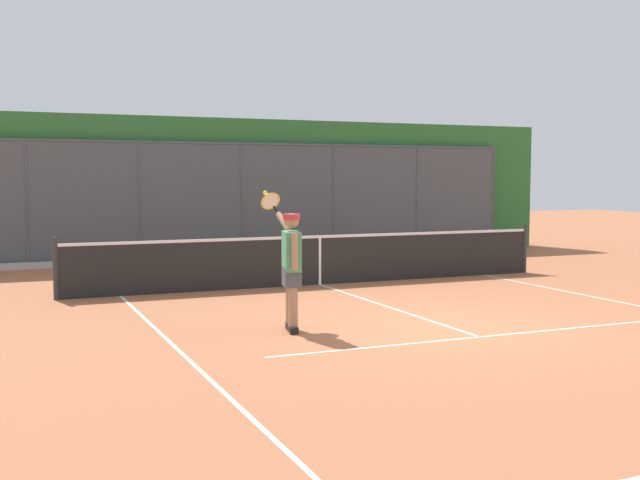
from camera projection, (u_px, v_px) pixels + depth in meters
ground_plane at (448, 327)px, 10.77m from camera, size 60.00×60.00×0.00m
court_line_markings at (491, 341)px, 9.84m from camera, size 7.65×9.84×0.01m
fence_backdrop at (234, 189)px, 20.16m from camera, size 18.34×1.37×3.59m
tennis_net at (320, 259)px, 14.98m from camera, size 9.84×0.09×1.07m
tennis_player at (291, 263)px, 10.41m from camera, size 0.31×1.38×1.89m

